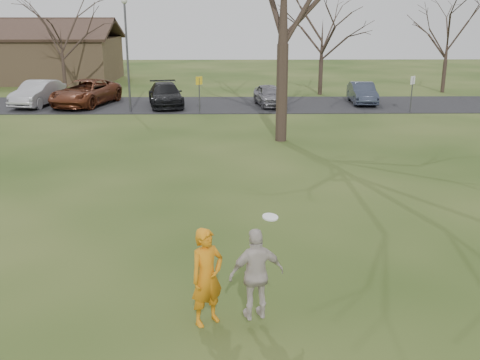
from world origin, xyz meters
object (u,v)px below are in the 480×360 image
(car_1, at_px, (38,93))
(car_4, at_px, (269,95))
(catching_play, at_px, (257,274))
(car_2, at_px, (86,93))
(player_defender, at_px, (207,277))
(car_5, at_px, (362,93))
(car_3, at_px, (166,95))
(lamp_post, at_px, (127,41))

(car_1, distance_m, car_4, 14.08)
(car_4, relative_size, catching_play, 1.88)
(car_2, bearing_deg, catching_play, -55.65)
(car_1, bearing_deg, player_defender, -55.83)
(player_defender, relative_size, car_1, 0.40)
(car_5, bearing_deg, car_1, -175.86)
(car_5, bearing_deg, catching_play, -104.29)
(car_1, distance_m, car_5, 19.94)
(catching_play, bearing_deg, player_defender, 168.35)
(car_2, distance_m, car_3, 4.92)
(player_defender, xyz_separation_m, car_4, (2.78, 24.55, -0.24))
(car_4, distance_m, lamp_post, 8.98)
(car_2, bearing_deg, car_1, -164.76)
(player_defender, xyz_separation_m, lamp_post, (-5.34, 22.57, 3.05))
(car_5, bearing_deg, player_defender, -106.20)
(car_4, xyz_separation_m, car_5, (5.85, 0.79, 0.01))
(catching_play, bearing_deg, car_2, 110.41)
(car_1, distance_m, catching_play, 27.80)
(car_2, bearing_deg, car_3, 9.85)
(catching_play, bearing_deg, lamp_post, 105.30)
(car_2, xyz_separation_m, lamp_post, (3.10, -2.31, 3.16))
(player_defender, relative_size, car_4, 0.49)
(car_3, relative_size, car_5, 1.21)
(car_5, distance_m, lamp_post, 14.62)
(car_5, bearing_deg, car_4, -169.70)
(car_3, bearing_deg, car_5, -6.87)
(car_1, bearing_deg, catching_play, -54.33)
(car_2, xyz_separation_m, catching_play, (9.33, -25.06, 0.25))
(car_2, distance_m, car_5, 17.08)
(player_defender, height_order, car_4, player_defender)
(car_1, bearing_deg, car_4, 8.64)
(car_1, height_order, catching_play, catching_play)
(car_1, height_order, car_4, car_1)
(car_3, bearing_deg, player_defender, -92.53)
(lamp_post, bearing_deg, car_5, 11.24)
(car_2, distance_m, lamp_post, 4.99)
(car_3, distance_m, car_4, 6.31)
(car_1, xyz_separation_m, car_5, (19.93, 0.54, -0.11))
(player_defender, relative_size, car_3, 0.39)
(car_3, xyz_separation_m, lamp_post, (-1.81, -1.96, 3.24))
(car_1, height_order, lamp_post, lamp_post)
(lamp_post, bearing_deg, car_2, 143.38)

